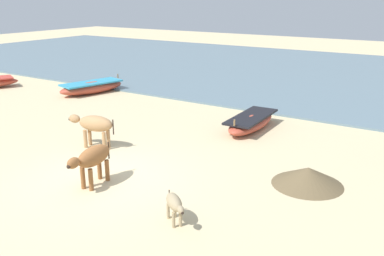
% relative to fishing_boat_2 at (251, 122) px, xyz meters
% --- Properties ---
extents(ground, '(80.00, 80.00, 0.00)m').
position_rel_fishing_boat_2_xyz_m(ground, '(-1.40, -5.89, -0.27)').
color(ground, beige).
extents(sea_water, '(60.00, 20.00, 0.08)m').
position_rel_fishing_boat_2_xyz_m(sea_water, '(-1.40, 12.11, -0.23)').
color(sea_water, slate).
rests_on(sea_water, ground).
extents(fishing_boat_2, '(1.11, 3.05, 0.69)m').
position_rel_fishing_boat_2_xyz_m(fishing_boat_2, '(0.00, 0.00, 0.00)').
color(fishing_boat_2, '#B74733').
rests_on(fishing_boat_2, ground).
extents(fishing_boat_4, '(1.88, 3.44, 0.74)m').
position_rel_fishing_boat_2_xyz_m(fishing_boat_4, '(-8.88, 1.09, 0.03)').
color(fishing_boat_4, '#B74733').
rests_on(fishing_boat_4, ground).
extents(cow_adult_brown, '(0.57, 1.54, 1.00)m').
position_rel_fishing_boat_2_xyz_m(cow_adult_brown, '(-1.27, -6.33, 0.45)').
color(cow_adult_brown, brown).
rests_on(cow_adult_brown, ground).
extents(calf_near_dun, '(0.83, 0.72, 0.61)m').
position_rel_fishing_boat_2_xyz_m(calf_near_dun, '(1.46, -6.75, 0.17)').
color(calf_near_dun, tan).
rests_on(calf_near_dun, ground).
extents(cow_second_adult_tan, '(1.56, 0.70, 1.02)m').
position_rel_fishing_boat_2_xyz_m(cow_second_adult_tan, '(-3.23, -4.32, 0.47)').
color(cow_second_adult_tan, tan).
rests_on(cow_second_adult_tan, ground).
extents(debris_pile_0, '(2.39, 2.39, 0.46)m').
position_rel_fishing_boat_2_xyz_m(debris_pile_0, '(3.16, -3.43, -0.04)').
color(debris_pile_0, brown).
rests_on(debris_pile_0, ground).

